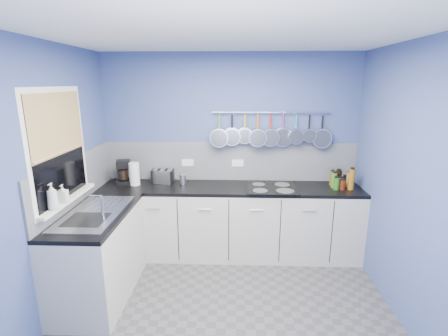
# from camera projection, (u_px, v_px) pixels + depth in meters

# --- Properties ---
(floor) EXTENTS (3.20, 3.00, 0.02)m
(floor) POSITION_uv_depth(u_px,v_px,m) (226.00, 317.00, 3.11)
(floor) COLOR #47474C
(floor) RESTS_ON ground
(ceiling) EXTENTS (3.20, 3.00, 0.02)m
(ceiling) POSITION_uv_depth(u_px,v_px,m) (227.00, 31.00, 2.48)
(ceiling) COLOR white
(ceiling) RESTS_ON ground
(wall_back) EXTENTS (3.20, 0.02, 2.50)m
(wall_back) POSITION_uv_depth(u_px,v_px,m) (230.00, 153.00, 4.26)
(wall_back) COLOR #3C4D8B
(wall_back) RESTS_ON ground
(wall_front) EXTENTS (3.20, 0.02, 2.50)m
(wall_front) POSITION_uv_depth(u_px,v_px,m) (216.00, 307.00, 1.34)
(wall_front) COLOR #3C4D8B
(wall_front) RESTS_ON ground
(wall_left) EXTENTS (0.02, 3.00, 2.50)m
(wall_left) POSITION_uv_depth(u_px,v_px,m) (41.00, 188.00, 2.86)
(wall_left) COLOR #3C4D8B
(wall_left) RESTS_ON ground
(wall_right) EXTENTS (0.02, 3.00, 2.50)m
(wall_right) POSITION_uv_depth(u_px,v_px,m) (420.00, 192.00, 2.74)
(wall_right) COLOR #3C4D8B
(wall_right) RESTS_ON ground
(backsplash_back) EXTENTS (3.20, 0.02, 0.50)m
(backsplash_back) POSITION_uv_depth(u_px,v_px,m) (230.00, 161.00, 4.26)
(backsplash_back) COLOR #9A9DA7
(backsplash_back) RESTS_ON wall_back
(backsplash_left) EXTENTS (0.02, 1.80, 0.50)m
(backsplash_left) POSITION_uv_depth(u_px,v_px,m) (77.00, 179.00, 3.46)
(backsplash_left) COLOR #9A9DA7
(backsplash_left) RESTS_ON wall_left
(cabinet_run_back) EXTENTS (3.20, 0.60, 0.86)m
(cabinet_run_back) POSITION_uv_depth(u_px,v_px,m) (229.00, 222.00, 4.16)
(cabinet_run_back) COLOR #B9B4AC
(cabinet_run_back) RESTS_ON ground
(worktop_back) EXTENTS (3.20, 0.60, 0.04)m
(worktop_back) POSITION_uv_depth(u_px,v_px,m) (229.00, 188.00, 4.05)
(worktop_back) COLOR black
(worktop_back) RESTS_ON cabinet_run_back
(cabinet_run_left) EXTENTS (0.60, 1.20, 0.86)m
(cabinet_run_left) POSITION_uv_depth(u_px,v_px,m) (99.00, 256.00, 3.34)
(cabinet_run_left) COLOR #B9B4AC
(cabinet_run_left) RESTS_ON ground
(worktop_left) EXTENTS (0.60, 1.20, 0.04)m
(worktop_left) POSITION_uv_depth(u_px,v_px,m) (95.00, 215.00, 3.23)
(worktop_left) COLOR black
(worktop_left) RESTS_ON cabinet_run_left
(window_frame) EXTENTS (0.01, 1.00, 1.10)m
(window_frame) POSITION_uv_depth(u_px,v_px,m) (59.00, 147.00, 3.07)
(window_frame) COLOR white
(window_frame) RESTS_ON wall_left
(window_glass) EXTENTS (0.01, 0.90, 1.00)m
(window_glass) POSITION_uv_depth(u_px,v_px,m) (59.00, 147.00, 3.07)
(window_glass) COLOR black
(window_glass) RESTS_ON wall_left
(bamboo_blind) EXTENTS (0.01, 0.90, 0.55)m
(bamboo_blind) POSITION_uv_depth(u_px,v_px,m) (57.00, 123.00, 3.01)
(bamboo_blind) COLOR tan
(bamboo_blind) RESTS_ON wall_left
(window_sill) EXTENTS (0.10, 0.98, 0.03)m
(window_sill) POSITION_uv_depth(u_px,v_px,m) (68.00, 200.00, 3.20)
(window_sill) COLOR white
(window_sill) RESTS_ON wall_left
(sink_unit) EXTENTS (0.50, 0.95, 0.01)m
(sink_unit) POSITION_uv_depth(u_px,v_px,m) (95.00, 213.00, 3.22)
(sink_unit) COLOR silver
(sink_unit) RESTS_ON worktop_left
(mixer_tap) EXTENTS (0.12, 0.08, 0.26)m
(mixer_tap) POSITION_uv_depth(u_px,v_px,m) (102.00, 207.00, 3.01)
(mixer_tap) COLOR silver
(mixer_tap) RESTS_ON worktop_left
(socket_left) EXTENTS (0.15, 0.01, 0.09)m
(socket_left) POSITION_uv_depth(u_px,v_px,m) (188.00, 163.00, 4.27)
(socket_left) COLOR white
(socket_left) RESTS_ON backsplash_back
(socket_right) EXTENTS (0.15, 0.01, 0.09)m
(socket_right) POSITION_uv_depth(u_px,v_px,m) (238.00, 163.00, 4.25)
(socket_right) COLOR white
(socket_right) RESTS_ON backsplash_back
(pot_rail) EXTENTS (1.45, 0.02, 0.02)m
(pot_rail) POSITION_uv_depth(u_px,v_px,m) (271.00, 112.00, 4.05)
(pot_rail) COLOR silver
(pot_rail) RESTS_ON wall_back
(soap_bottle_a) EXTENTS (0.10, 0.10, 0.24)m
(soap_bottle_a) POSITION_uv_depth(u_px,v_px,m) (52.00, 196.00, 2.89)
(soap_bottle_a) COLOR white
(soap_bottle_a) RESTS_ON window_sill
(soap_bottle_b) EXTENTS (0.08, 0.09, 0.17)m
(soap_bottle_b) POSITION_uv_depth(u_px,v_px,m) (63.00, 194.00, 3.06)
(soap_bottle_b) COLOR white
(soap_bottle_b) RESTS_ON window_sill
(paper_towel) EXTENTS (0.13, 0.13, 0.28)m
(paper_towel) POSITION_uv_depth(u_px,v_px,m) (134.00, 174.00, 4.07)
(paper_towel) COLOR white
(paper_towel) RESTS_ON worktop_back
(coffee_maker) EXTENTS (0.21, 0.22, 0.30)m
(coffee_maker) POSITION_uv_depth(u_px,v_px,m) (123.00, 172.00, 4.11)
(coffee_maker) COLOR black
(coffee_maker) RESTS_ON worktop_back
(toaster) EXTENTS (0.29, 0.21, 0.17)m
(toaster) POSITION_uv_depth(u_px,v_px,m) (163.00, 176.00, 4.18)
(toaster) COLOR silver
(toaster) RESTS_ON worktop_back
(canister) EXTENTS (0.09, 0.09, 0.12)m
(canister) POSITION_uv_depth(u_px,v_px,m) (183.00, 179.00, 4.14)
(canister) COLOR silver
(canister) RESTS_ON worktop_back
(hob) EXTENTS (0.60, 0.53, 0.01)m
(hob) POSITION_uv_depth(u_px,v_px,m) (272.00, 188.00, 3.97)
(hob) COLOR black
(hob) RESTS_ON worktop_back
(pan_0) EXTENTS (0.24, 0.11, 0.43)m
(pan_0) POSITION_uv_depth(u_px,v_px,m) (219.00, 130.00, 4.12)
(pan_0) COLOR silver
(pan_0) RESTS_ON pot_rail
(pan_1) EXTENTS (0.22, 0.07, 0.41)m
(pan_1) POSITION_uv_depth(u_px,v_px,m) (232.00, 129.00, 4.11)
(pan_1) COLOR silver
(pan_1) RESTS_ON pot_rail
(pan_2) EXTENTS (0.20, 0.06, 0.39)m
(pan_2) POSITION_uv_depth(u_px,v_px,m) (245.00, 128.00, 4.10)
(pan_2) COLOR silver
(pan_2) RESTS_ON pot_rail
(pan_3) EXTENTS (0.22, 0.13, 0.41)m
(pan_3) POSITION_uv_depth(u_px,v_px,m) (257.00, 129.00, 4.10)
(pan_3) COLOR silver
(pan_3) RESTS_ON pot_rail
(pan_4) EXTENTS (0.22, 0.10, 0.41)m
(pan_4) POSITION_uv_depth(u_px,v_px,m) (270.00, 129.00, 4.09)
(pan_4) COLOR silver
(pan_4) RESTS_ON pot_rail
(pan_5) EXTENTS (0.24, 0.05, 0.43)m
(pan_5) POSITION_uv_depth(u_px,v_px,m) (283.00, 130.00, 4.09)
(pan_5) COLOR silver
(pan_5) RESTS_ON pot_rail
(pan_6) EXTENTS (0.20, 0.09, 0.39)m
(pan_6) POSITION_uv_depth(u_px,v_px,m) (296.00, 128.00, 4.08)
(pan_6) COLOR silver
(pan_6) RESTS_ON pot_rail
(pan_7) EXTENTS (0.17, 0.09, 0.36)m
(pan_7) POSITION_uv_depth(u_px,v_px,m) (309.00, 127.00, 4.07)
(pan_7) COLOR silver
(pan_7) RESTS_ON pot_rail
(pan_8) EXTENTS (0.24, 0.08, 0.43)m
(pan_8) POSITION_uv_depth(u_px,v_px,m) (322.00, 130.00, 4.07)
(pan_8) COLOR silver
(pan_8) RESTS_ON pot_rail
(condiment_0) EXTENTS (0.07, 0.07, 0.10)m
(condiment_0) POSITION_uv_depth(u_px,v_px,m) (345.00, 181.00, 4.11)
(condiment_0) COLOR black
(condiment_0) RESTS_ON worktop_back
(condiment_1) EXTENTS (0.07, 0.07, 0.19)m
(condiment_1) POSITION_uv_depth(u_px,v_px,m) (338.00, 178.00, 4.07)
(condiment_1) COLOR black
(condiment_1) RESTS_ON worktop_back
(condiment_2) EXTENTS (0.06, 0.06, 0.18)m
(condiment_2) POSITION_uv_depth(u_px,v_px,m) (332.00, 178.00, 4.08)
(condiment_2) COLOR brown
(condiment_2) RESTS_ON worktop_back
(condiment_3) EXTENTS (0.06, 0.06, 0.19)m
(condiment_3) POSITION_uv_depth(u_px,v_px,m) (349.00, 180.00, 3.98)
(condiment_3) COLOR olive
(condiment_3) RESTS_ON worktop_back
(condiment_4) EXTENTS (0.07, 0.07, 0.11)m
(condiment_4) POSITION_uv_depth(u_px,v_px,m) (341.00, 183.00, 4.01)
(condiment_4) COLOR brown
(condiment_4) RESTS_ON worktop_back
(condiment_5) EXTENTS (0.07, 0.07, 0.18)m
(condiment_5) POSITION_uv_depth(u_px,v_px,m) (334.00, 180.00, 3.99)
(condiment_5) COLOR #3F721E
(condiment_5) RESTS_ON worktop_back
(condiment_6) EXTENTS (0.07, 0.07, 0.25)m
(condiment_6) POSITION_uv_depth(u_px,v_px,m) (351.00, 179.00, 3.90)
(condiment_6) COLOR #8C5914
(condiment_6) RESTS_ON worktop_back
(condiment_7) EXTENTS (0.07, 0.07, 0.12)m
(condiment_7) POSITION_uv_depth(u_px,v_px,m) (342.00, 185.00, 3.92)
(condiment_7) COLOR #4C190C
(condiment_7) RESTS_ON worktop_back
(condiment_8) EXTENTS (0.07, 0.07, 0.14)m
(condiment_8) POSITION_uv_depth(u_px,v_px,m) (336.00, 184.00, 3.91)
(condiment_8) COLOR #265919
(condiment_8) RESTS_ON worktop_back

